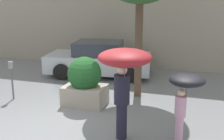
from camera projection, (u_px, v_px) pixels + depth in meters
name	position (u px, v px, depth m)	size (l,w,h in m)	color
ground_plane	(57.00, 125.00, 6.72)	(40.00, 40.00, 0.00)	slate
planter_box	(85.00, 82.00, 7.88)	(1.18, 0.95, 1.39)	#9E9384
person_adult	(124.00, 68.00, 5.61)	(1.08, 1.08, 1.99)	#1E1E2D
person_child	(185.00, 89.00, 5.71)	(0.73, 0.73, 1.46)	#D199B7
parked_car_near	(99.00, 60.00, 11.09)	(4.26, 2.51, 1.33)	#B7BCC1
parking_meter	(11.00, 72.00, 8.29)	(0.14, 0.14, 1.16)	#595B60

